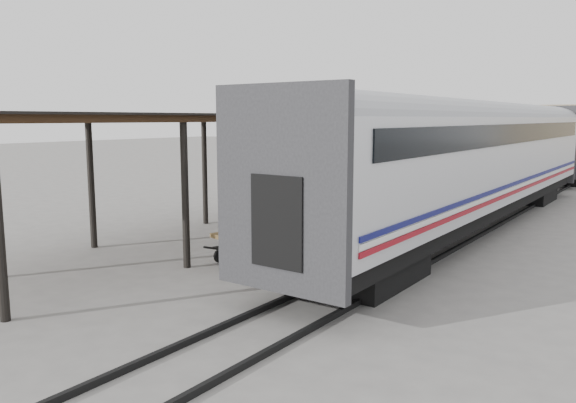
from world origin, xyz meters
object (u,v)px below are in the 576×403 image
(luggage_tug, at_px, (450,175))
(pedestrian, at_px, (421,172))
(porter, at_px, (250,203))
(baggage_cart, at_px, (258,238))

(luggage_tug, height_order, pedestrian, pedestrian)
(porter, xyz_separation_m, pedestrian, (-2.91, 18.95, -0.80))
(baggage_cart, xyz_separation_m, pedestrian, (-2.66, 18.30, 0.33))
(pedestrian, bearing_deg, porter, 105.03)
(baggage_cart, distance_m, porter, 1.33)
(baggage_cart, height_order, luggage_tug, luggage_tug)
(luggage_tug, bearing_deg, baggage_cart, -70.43)
(porter, bearing_deg, pedestrian, 27.85)
(luggage_tug, bearing_deg, pedestrian, -90.99)
(baggage_cart, height_order, porter, porter)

